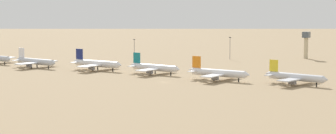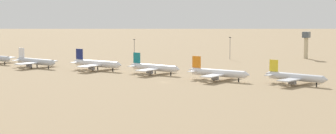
# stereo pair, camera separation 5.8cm
# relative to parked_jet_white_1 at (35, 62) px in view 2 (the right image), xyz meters

# --- Properties ---
(ground) EXTENTS (4000.00, 4000.00, 0.00)m
(ground) POSITION_rel_parked_jet_white_1_xyz_m (112.31, -20.80, -4.17)
(ground) COLOR #9E8460
(parked_jet_white_1) EXTENTS (38.50, 32.55, 12.71)m
(parked_jet_white_1) POSITION_rel_parked_jet_white_1_xyz_m (0.00, 0.00, 0.00)
(parked_jet_white_1) COLOR silver
(parked_jet_white_1) RESTS_ON ground
(parked_jet_navy_2) EXTENTS (40.34, 33.89, 13.33)m
(parked_jet_navy_2) POSITION_rel_parked_jet_white_1_xyz_m (44.89, 7.76, 0.20)
(parked_jet_navy_2) COLOR white
(parked_jet_navy_2) RESTS_ON ground
(parked_jet_teal_3) EXTENTS (38.19, 32.29, 12.61)m
(parked_jet_teal_3) POSITION_rel_parked_jet_white_1_xyz_m (88.02, 8.25, -0.03)
(parked_jet_teal_3) COLOR white
(parked_jet_teal_3) RESTS_ON ground
(parked_jet_orange_4) EXTENTS (39.48, 33.19, 13.04)m
(parked_jet_orange_4) POSITION_rel_parked_jet_white_1_xyz_m (134.25, 1.30, 0.11)
(parked_jet_orange_4) COLOR white
(parked_jet_orange_4) RESTS_ON ground
(parked_jet_yellow_5) EXTENTS (37.87, 32.35, 12.56)m
(parked_jet_yellow_5) POSITION_rel_parked_jet_white_1_xyz_m (177.51, 5.97, -0.05)
(parked_jet_yellow_5) COLOR silver
(parked_jet_yellow_5) RESTS_ON ground
(control_tower) EXTENTS (5.20, 5.20, 20.68)m
(control_tower) POSITION_rel_parked_jet_white_1_xyz_m (133.99, 156.87, 8.32)
(control_tower) COLOR #C6B793
(control_tower) RESTS_ON ground
(light_pole_west) EXTENTS (1.80, 0.50, 17.06)m
(light_pole_west) POSITION_rel_parked_jet_white_1_xyz_m (86.69, 119.88, 5.59)
(light_pole_west) COLOR #59595E
(light_pole_west) RESTS_ON ground
(light_pole_mid) EXTENTS (1.80, 0.50, 14.52)m
(light_pole_mid) POSITION_rel_parked_jet_white_1_xyz_m (15.00, 96.50, 4.28)
(light_pole_mid) COLOR #59595E
(light_pole_mid) RESTS_ON ground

